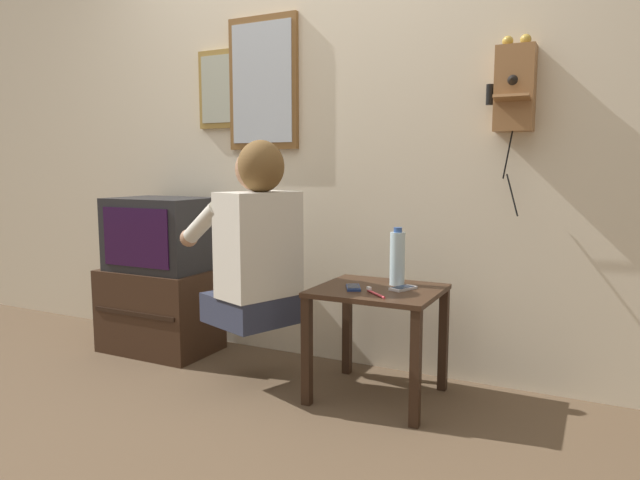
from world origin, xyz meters
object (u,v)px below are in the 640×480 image
at_px(wall_phone_antique, 515,88).
at_px(cell_phone_held, 353,287).
at_px(television, 161,234).
at_px(cell_phone_spare, 403,288).
at_px(framed_picture, 223,89).
at_px(person, 255,239).
at_px(wall_mirror, 263,83).
at_px(water_bottle, 397,258).
at_px(toothbrush, 375,293).

bearing_deg(wall_phone_antique, cell_phone_held, -147.77).
relative_size(television, wall_phone_antique, 0.70).
distance_m(television, cell_phone_spare, 1.46).
bearing_deg(cell_phone_spare, framed_picture, -172.65).
bearing_deg(cell_phone_held, wall_phone_antique, 5.51).
bearing_deg(television, person, -16.87).
xyz_separation_m(person, framed_picture, (-0.53, 0.50, 0.77)).
bearing_deg(cell_phone_spare, wall_phone_antique, 59.54).
relative_size(framed_picture, wall_mirror, 0.61).
height_order(television, water_bottle, television).
xyz_separation_m(wall_phone_antique, cell_phone_held, (-0.60, -0.38, -0.88)).
xyz_separation_m(television, framed_picture, (0.25, 0.27, 0.81)).
relative_size(cell_phone_held, water_bottle, 0.52).
bearing_deg(toothbrush, cell_phone_held, 105.73).
xyz_separation_m(framed_picture, wall_mirror, (0.27, -0.00, 0.01)).
relative_size(person, framed_picture, 1.97).
bearing_deg(wall_phone_antique, water_bottle, -155.41).
xyz_separation_m(framed_picture, cell_phone_held, (0.99, -0.42, -0.97)).
xyz_separation_m(television, cell_phone_held, (1.25, -0.16, -0.16)).
xyz_separation_m(television, wall_phone_antique, (1.85, 0.22, 0.72)).
xyz_separation_m(wall_phone_antique, cell_phone_spare, (-0.40, -0.29, -0.88)).
bearing_deg(toothbrush, cell_phone_spare, 15.40).
height_order(television, wall_mirror, wall_mirror).
bearing_deg(television, cell_phone_held, -7.15).
xyz_separation_m(person, cell_phone_held, (0.46, 0.08, -0.20)).
relative_size(framed_picture, cell_phone_spare, 3.17).
xyz_separation_m(person, wall_mirror, (-0.26, 0.50, 0.79)).
relative_size(wall_phone_antique, wall_mirror, 1.10).
bearing_deg(wall_mirror, person, -62.56).
relative_size(framed_picture, toothbrush, 3.50).
relative_size(person, water_bottle, 3.23).
height_order(wall_phone_antique, cell_phone_spare, wall_phone_antique).
bearing_deg(cell_phone_held, wall_mirror, 123.21).
distance_m(television, water_bottle, 1.39).
relative_size(person, cell_phone_spare, 6.24).
height_order(framed_picture, cell_phone_spare, framed_picture).
distance_m(television, cell_phone_held, 1.27).
bearing_deg(framed_picture, television, -133.52).
relative_size(cell_phone_spare, water_bottle, 0.52).
height_order(television, toothbrush, television).
distance_m(cell_phone_held, cell_phone_spare, 0.22).
bearing_deg(cell_phone_held, toothbrush, -53.71).
bearing_deg(water_bottle, toothbrush, -94.74).
bearing_deg(framed_picture, wall_mirror, -0.67).
height_order(person, toothbrush, person).
bearing_deg(cell_phone_held, water_bottle, 22.75).
bearing_deg(person, wall_mirror, 48.20).
bearing_deg(framed_picture, person, -43.54).
relative_size(television, cell_phone_spare, 3.98).
bearing_deg(water_bottle, television, -179.42).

